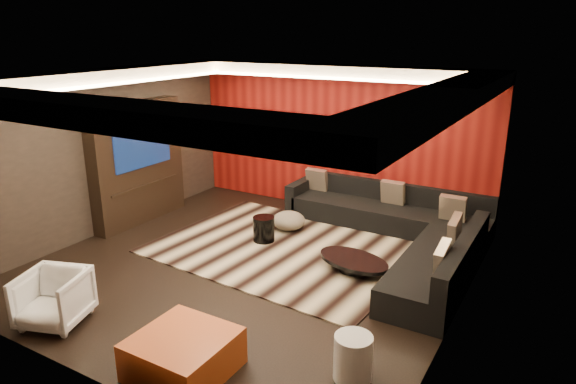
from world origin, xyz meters
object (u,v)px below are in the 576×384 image
Objects in this scene: orange_ottoman at (183,354)px; sectional_sofa at (403,231)px; drum_stool at (264,229)px; armchair at (53,299)px; white_side_table at (353,358)px; coffee_table at (353,264)px.

orange_ottoman is 4.39m from sectional_sofa.
orange_ottoman is at bearing -102.06° from sectional_sofa.
sectional_sofa is (2.06, 1.00, 0.03)m from drum_stool.
orange_ottoman is 1.29× the size of armchair.
white_side_table is 0.52× the size of orange_ottoman.
white_side_table is 0.13× the size of sectional_sofa.
coffee_table is 2.69× the size of drum_stool.
white_side_table reaches higher than orange_ottoman.
armchair is at bearing -129.64° from coffee_table.
sectional_sofa is at bearing 77.94° from orange_ottoman.
sectional_sofa is (0.32, 1.27, 0.15)m from coffee_table.
sectional_sofa is at bearing 100.25° from white_side_table.
drum_stool reaches higher than orange_ottoman.
white_side_table is 3.57m from sectional_sofa.
orange_ottoman is 0.26× the size of sectional_sofa.
sectional_sofa reaches higher than coffee_table.
coffee_table is 1.56× the size of armchair.
armchair is at bearing -103.73° from drum_stool.
coffee_table is at bearing 113.07° from white_side_table.
coffee_table is at bearing -9.07° from drum_stool.
coffee_table is 0.31× the size of sectional_sofa.
armchair is 0.20× the size of sectional_sofa.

